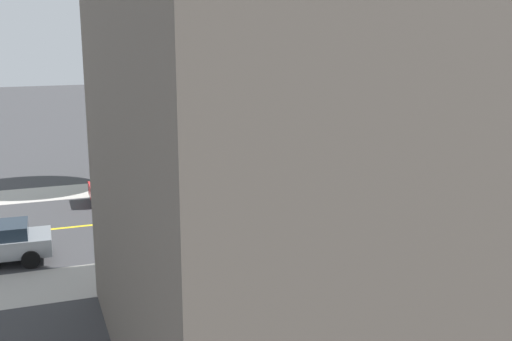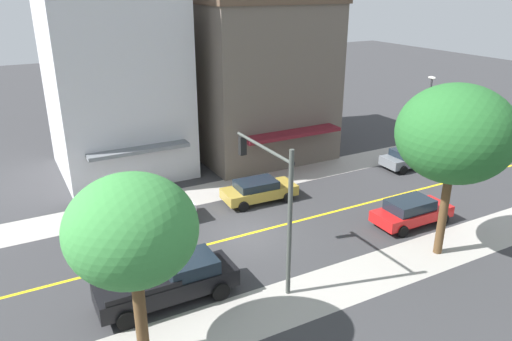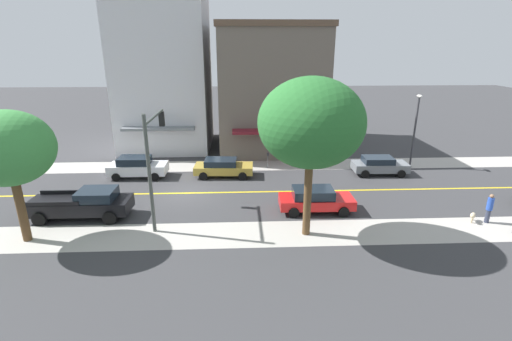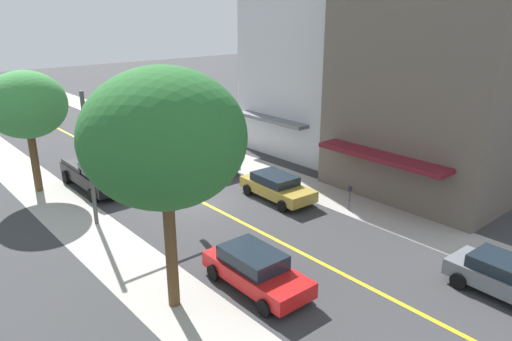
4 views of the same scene
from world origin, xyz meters
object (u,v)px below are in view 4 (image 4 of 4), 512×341
at_px(red_sedan_right_curb, 255,269).
at_px(grey_sedan_left_curb, 508,278).
at_px(traffic_light_mast, 115,134).
at_px(street_tree_right_corner, 26,105).
at_px(fire_hydrant, 293,182).
at_px(gold_sedan_left_curb, 277,186).
at_px(street_tree_left_near, 164,138).
at_px(parking_meter, 350,194).
at_px(black_pickup_truck, 95,175).
at_px(white_sedan_left_curb, 208,157).

relative_size(red_sedan_right_curb, grey_sedan_left_curb, 1.06).
bearing_deg(traffic_light_mast, street_tree_right_corner, 107.49).
height_order(fire_hydrant, gold_sedan_left_curb, gold_sedan_left_curb).
height_order(fire_hydrant, traffic_light_mast, traffic_light_mast).
bearing_deg(street_tree_left_near, street_tree_right_corner, -89.95).
height_order(fire_hydrant, red_sedan_right_curb, red_sedan_right_curb).
bearing_deg(fire_hydrant, gold_sedan_left_curb, 17.29).
height_order(parking_meter, traffic_light_mast, traffic_light_mast).
height_order(street_tree_right_corner, black_pickup_truck, street_tree_right_corner).
relative_size(street_tree_left_near, white_sedan_left_curb, 1.91).
height_order(traffic_light_mast, grey_sedan_left_curb, traffic_light_mast).
bearing_deg(traffic_light_mast, red_sedan_right_curb, -84.69).
bearing_deg(traffic_light_mast, white_sedan_left_curb, 22.61).
distance_m(street_tree_left_near, gold_sedan_left_curb, 12.17).
height_order(white_sedan_left_curb, black_pickup_truck, black_pickup_truck).
bearing_deg(black_pickup_truck, street_tree_right_corner, -126.64).
xyz_separation_m(fire_hydrant, parking_meter, (0.07, 4.26, 0.53)).
distance_m(traffic_light_mast, black_pickup_truck, 5.77).
bearing_deg(gold_sedan_left_curb, red_sedan_right_curb, -45.61).
distance_m(street_tree_right_corner, black_pickup_truck, 5.34).
bearing_deg(traffic_light_mast, gold_sedan_left_curb, -24.59).
distance_m(parking_meter, white_sedan_left_curb, 10.53).
relative_size(street_tree_left_near, red_sedan_right_curb, 1.84).
bearing_deg(grey_sedan_left_curb, parking_meter, 169.87).
height_order(grey_sedan_left_curb, gold_sedan_left_curb, grey_sedan_left_curb).
bearing_deg(traffic_light_mast, street_tree_left_near, -103.78).
distance_m(street_tree_left_near, street_tree_right_corner, 15.07).
distance_m(grey_sedan_left_curb, black_pickup_truck, 21.77).
xyz_separation_m(street_tree_left_near, gold_sedan_left_curb, (-9.70, -4.94, -5.45)).
distance_m(parking_meter, gold_sedan_left_curb, 4.10).
relative_size(street_tree_right_corner, traffic_light_mast, 1.06).
relative_size(grey_sedan_left_curb, black_pickup_truck, 0.74).
bearing_deg(black_pickup_truck, grey_sedan_left_curb, 19.13).
xyz_separation_m(street_tree_left_near, grey_sedan_left_curb, (-9.62, 7.60, -5.44)).
bearing_deg(red_sedan_right_curb, gold_sedan_left_curb, 132.34).
bearing_deg(gold_sedan_left_curb, traffic_light_mast, -111.91).
bearing_deg(street_tree_left_near, white_sedan_left_curb, -130.06).
xyz_separation_m(street_tree_right_corner, parking_meter, (-11.50, 13.77, -4.17)).
bearing_deg(red_sedan_right_curb, traffic_light_mast, -174.07).
height_order(fire_hydrant, black_pickup_truck, black_pickup_truck).
xyz_separation_m(fire_hydrant, black_pickup_truck, (8.91, -7.50, 0.52)).
xyz_separation_m(fire_hydrant, gold_sedan_left_curb, (1.86, 0.58, 0.37)).
bearing_deg(parking_meter, fire_hydrant, -90.88).
bearing_deg(black_pickup_truck, white_sedan_left_curb, 79.59).
xyz_separation_m(street_tree_right_corner, red_sedan_right_curb, (-2.96, 16.10, -4.29)).
height_order(street_tree_right_corner, red_sedan_right_curb, street_tree_right_corner).
relative_size(street_tree_right_corner, grey_sedan_left_curb, 1.60).
height_order(street_tree_left_near, street_tree_right_corner, street_tree_left_near).
bearing_deg(white_sedan_left_curb, street_tree_left_near, -39.28).
relative_size(street_tree_right_corner, gold_sedan_left_curb, 1.50).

